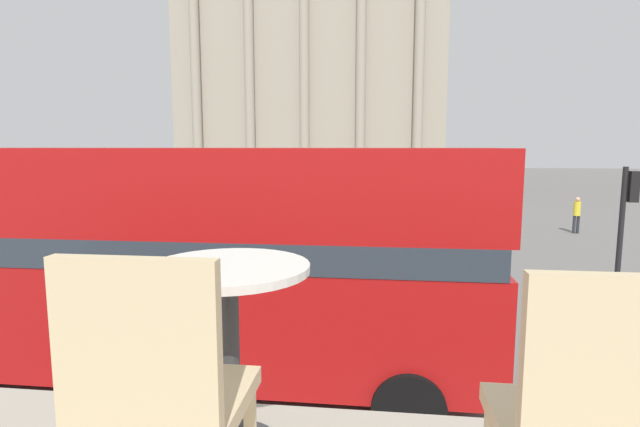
{
  "coord_description": "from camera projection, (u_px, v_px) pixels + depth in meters",
  "views": [
    {
      "loc": [
        1.18,
        -2.08,
        4.23
      ],
      "look_at": [
        -0.97,
        15.79,
        1.8
      ],
      "focal_mm": 28.0,
      "sensor_mm": 36.0,
      "label": 1
    }
  ],
  "objects": [
    {
      "name": "double_decker_bus",
      "position": [
        164.0,
        257.0,
        8.55
      ],
      "size": [
        11.05,
        2.77,
        4.2
      ],
      "rotation": [
        0.0,
        0.0,
        0.04
      ],
      "color": "black",
      "rests_on": "ground_plane"
    },
    {
      "name": "cafe_dining_table",
      "position": [
        230.0,
        316.0,
        1.85
      ],
      "size": [
        0.6,
        0.6,
        0.73
      ],
      "color": "#2D2D30",
      "rests_on": "cafe_floor_slab"
    },
    {
      "name": "cafe_chair_0",
      "position": [
        160.0,
        398.0,
        1.28
      ],
      "size": [
        0.4,
        0.4,
        0.91
      ],
      "rotation": [
        0.0,
        0.0,
        -0.14
      ],
      "color": "#D1B789",
      "rests_on": "cafe_floor_slab"
    },
    {
      "name": "plaza_building_left",
      "position": [
        314.0,
        69.0,
        51.4
      ],
      "size": [
        26.18,
        13.52,
        24.25
      ],
      "color": "#A39984",
      "rests_on": "ground_plane"
    },
    {
      "name": "traffic_light_near",
      "position": [
        625.0,
        224.0,
        11.39
      ],
      "size": [
        0.42,
        0.24,
        3.77
      ],
      "color": "black",
      "rests_on": "ground_plane"
    },
    {
      "name": "traffic_light_mid",
      "position": [
        319.0,
        198.0,
        18.79
      ],
      "size": [
        0.42,
        0.24,
        3.47
      ],
      "color": "black",
      "rests_on": "ground_plane"
    },
    {
      "name": "car_silver",
      "position": [
        330.0,
        217.0,
        25.11
      ],
      "size": [
        4.2,
        1.93,
        1.35
      ],
      "rotation": [
        0.0,
        0.0,
        1.28
      ],
      "color": "black",
      "rests_on": "ground_plane"
    },
    {
      "name": "car_black",
      "position": [
        413.0,
        226.0,
        22.14
      ],
      "size": [
        4.2,
        1.93,
        1.35
      ],
      "rotation": [
        0.0,
        0.0,
        4.16
      ],
      "color": "black",
      "rests_on": "ground_plane"
    },
    {
      "name": "pedestrian_red",
      "position": [
        492.0,
        202.0,
        29.55
      ],
      "size": [
        0.32,
        0.32,
        1.64
      ],
      "rotation": [
        0.0,
        0.0,
        3.54
      ],
      "color": "#282B33",
      "rests_on": "ground_plane"
    },
    {
      "name": "pedestrian_white",
      "position": [
        237.0,
        201.0,
        30.66
      ],
      "size": [
        0.32,
        0.32,
        1.6
      ],
      "rotation": [
        0.0,
        0.0,
        3.83
      ],
      "color": "#282B33",
      "rests_on": "ground_plane"
    },
    {
      "name": "pedestrian_blue",
      "position": [
        333.0,
        199.0,
        30.56
      ],
      "size": [
        0.32,
        0.32,
        1.73
      ],
      "rotation": [
        0.0,
        0.0,
        2.33
      ],
      "color": "#282B33",
      "rests_on": "ground_plane"
    },
    {
      "name": "pedestrian_yellow",
      "position": [
        577.0,
        212.0,
        24.29
      ],
      "size": [
        0.32,
        0.32,
        1.79
      ],
      "rotation": [
        0.0,
        0.0,
        3.44
      ],
      "color": "#282B33",
      "rests_on": "ground_plane"
    }
  ]
}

